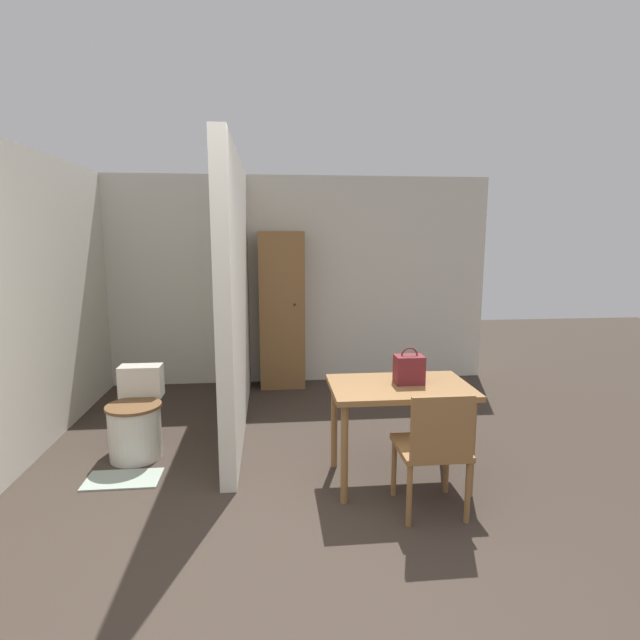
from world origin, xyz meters
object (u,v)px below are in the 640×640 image
(dining_table, at_px, (400,398))
(wooden_cabinet, at_px, (282,310))
(handbag, at_px, (409,369))
(toilet, at_px, (136,421))
(wooden_chair, at_px, (434,446))

(dining_table, xyz_separation_m, wooden_cabinet, (-0.79, 2.47, 0.28))
(dining_table, distance_m, handbag, 0.22)
(handbag, height_order, wooden_cabinet, wooden_cabinet)
(toilet, xyz_separation_m, handbag, (2.11, -0.62, 0.55))
(handbag, bearing_deg, wooden_chair, -85.81)
(handbag, bearing_deg, toilet, 163.65)
(wooden_cabinet, bearing_deg, handbag, -70.63)
(handbag, bearing_deg, wooden_cabinet, 109.37)
(dining_table, relative_size, wooden_cabinet, 0.54)
(toilet, height_order, handbag, handbag)
(dining_table, height_order, wooden_cabinet, wooden_cabinet)
(wooden_chair, relative_size, toilet, 1.20)
(wooden_chair, distance_m, wooden_cabinet, 3.10)
(dining_table, distance_m, wooden_cabinet, 2.60)
(handbag, distance_m, wooden_cabinet, 2.59)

